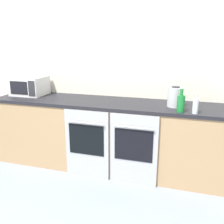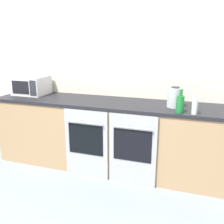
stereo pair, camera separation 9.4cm
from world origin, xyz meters
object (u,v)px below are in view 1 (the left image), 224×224
(bottle_clear, at_px, (196,106))
(kettle, at_px, (175,97))
(oven_left, at_px, (87,144))
(oven_right, at_px, (134,150))
(bottle_green, at_px, (181,103))
(microwave, at_px, (30,86))

(bottle_clear, distance_m, kettle, 0.33)
(oven_left, height_order, oven_right, same)
(oven_left, relative_size, oven_right, 1.00)
(kettle, bearing_deg, bottle_clear, -46.74)
(kettle, bearing_deg, bottle_green, -71.52)
(oven_left, bearing_deg, bottle_green, 5.15)
(oven_left, bearing_deg, microwave, 157.60)
(microwave, relative_size, bottle_green, 1.76)
(microwave, relative_size, bottle_clear, 2.03)
(microwave, xyz_separation_m, bottle_green, (2.12, -0.33, -0.03))
(microwave, xyz_separation_m, kettle, (2.04, -0.11, -0.01))
(bottle_green, xyz_separation_m, bottle_clear, (0.15, -0.02, -0.01))
(oven_left, relative_size, bottle_green, 3.40)
(bottle_clear, bearing_deg, oven_right, -172.93)
(oven_left, height_order, bottle_clear, bottle_clear)
(bottle_green, height_order, kettle, bottle_green)
(bottle_clear, relative_size, kettle, 0.93)
(oven_right, distance_m, bottle_clear, 0.85)
(bottle_clear, xyz_separation_m, kettle, (-0.23, 0.24, 0.03))
(microwave, bearing_deg, bottle_clear, -8.79)
(oven_left, bearing_deg, kettle, 17.78)
(bottle_green, distance_m, bottle_clear, 0.15)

